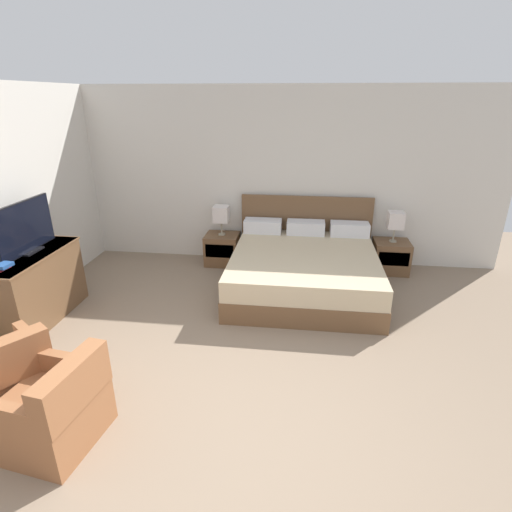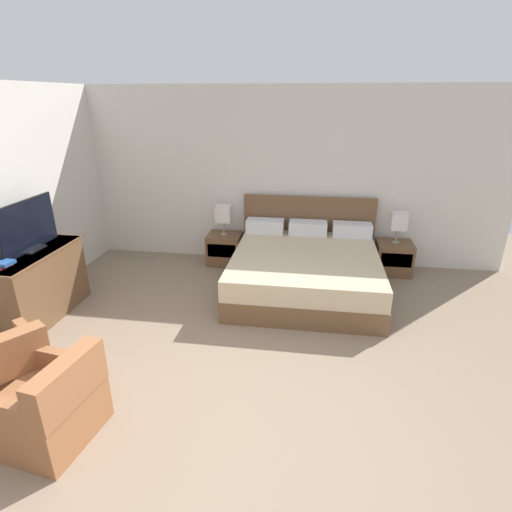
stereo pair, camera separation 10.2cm
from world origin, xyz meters
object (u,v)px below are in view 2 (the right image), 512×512
Objects in this scene: table_lamp_right at (398,221)px; armchair_companion at (50,408)px; nightstand_right at (393,258)px; armchair_by_window at (2,376)px; dresser at (36,284)px; bed at (305,269)px; tv at (27,227)px; nightstand_left at (225,249)px; table_lamp_left at (224,214)px; book_blue_cover at (0,263)px.

table_lamp_right is 4.91m from armchair_companion.
nightstand_right is 0.55× the size of armchair_by_window.
nightstand_right is 4.92m from dresser.
tv is at bearing -159.70° from bed.
dresser is at bearing -133.09° from nightstand_left.
dresser is 1.57m from armchair_by_window.
table_lamp_left and table_lamp_right have the same top height.
table_lamp_left is 3.78m from armchair_companion.
bed is 1.61× the size of dresser.
dresser is at bearing -156.06° from table_lamp_right.
armchair_by_window is at bearing -109.47° from nightstand_left.
dresser is 0.70m from tv.
tv is (-4.49, -1.92, 0.89)m from nightstand_right.
bed is 4.04× the size of nightstand_left.
book_blue_cover is at bearing -89.11° from tv.
bed reaches higher than armchair_companion.
dresser is at bearing 114.95° from armchair_by_window.
bed reaches higher than book_blue_cover.
armchair_by_window is (-1.21, -3.41, 0.04)m from nightstand_left.
table_lamp_left is (-1.31, 0.75, 0.52)m from bed.
table_lamp_right reaches higher than dresser.
nightstand_right is 5.13m from armchair_by_window.
armchair_companion is (-3.19, -3.70, 0.04)m from nightstand_right.
book_blue_cover is at bearing -127.34° from nightstand_left.
armchair_companion is (1.30, -1.27, -0.61)m from book_blue_cover.
table_lamp_right is 0.59× the size of armchair_companion.
dresser is (-4.49, -1.99, 0.19)m from nightstand_right.
table_lamp_right is at bearing 29.70° from bed.
book_blue_cover reaches higher than dresser.
armchair_by_window is 1.22× the size of armchair_companion.
book_blue_cover is (0.01, -0.51, -0.24)m from tv.
tv reaches higher than table_lamp_left.
armchair_by_window is at bearing 156.13° from armchair_companion.
table_lamp_left is (0.00, 0.00, 0.58)m from nightstand_left.
table_lamp_right reaches higher than nightstand_right.
tv is at bearing 126.35° from armchair_companion.
nightstand_left is at bearing -90.00° from table_lamp_left.
tv reaches higher than bed.
armchair_companion is at bearing -44.30° from book_blue_cover.
dresser reaches higher than nightstand_left.
table_lamp_right is at bearing 41.66° from armchair_by_window.
nightstand_right is at bearing 41.65° from armchair_by_window.
armchair_by_window is at bearing -138.34° from table_lamp_right.
book_blue_cover is at bearing -152.03° from bed.
nightstand_right is 1.13× the size of table_lamp_left.
dresser is 5.07× the size of book_blue_cover.
bed is at bearing -29.65° from nightstand_left.
table_lamp_right is (2.63, 0.00, 0.00)m from table_lamp_left.
bed is 2.71× the size of armchair_companion.
table_lamp_right reaches higher than armchair_by_window.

